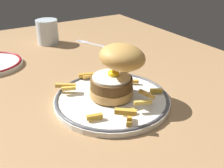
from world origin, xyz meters
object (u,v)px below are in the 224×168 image
(water_glass, at_px, (48,33))
(fork, at_px, (91,43))
(burger, at_px, (117,70))
(dinner_plate, at_px, (112,99))

(water_glass, distance_m, fork, 0.16)
(fork, bearing_deg, burger, -18.92)
(burger, bearing_deg, dinner_plate, -88.08)
(dinner_plate, relative_size, water_glass, 3.03)
(dinner_plate, xyz_separation_m, burger, (-0.00, 0.01, 0.07))
(dinner_plate, relative_size, burger, 1.98)
(burger, distance_m, fork, 0.42)
(burger, bearing_deg, fork, 161.08)
(water_glass, bearing_deg, fork, 55.84)
(water_glass, bearing_deg, dinner_plate, -2.01)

